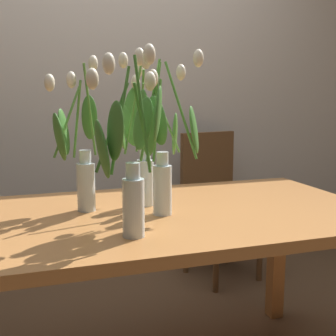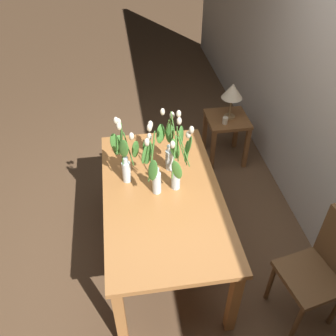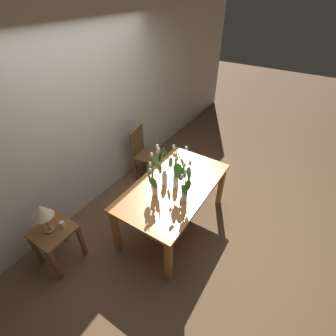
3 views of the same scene
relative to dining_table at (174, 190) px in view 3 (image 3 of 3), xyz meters
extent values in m
plane|color=brown|center=(0.00, 0.00, -0.65)|extent=(18.00, 18.00, 0.00)
cube|color=beige|center=(0.00, 1.39, 0.70)|extent=(9.00, 0.10, 2.70)
cube|color=#B7753D|center=(0.00, 0.00, 0.07)|extent=(1.60, 0.90, 0.04)
cube|color=#B7753D|center=(-0.74, -0.39, -0.30)|extent=(0.07, 0.07, 0.70)
cube|color=#B7753D|center=(0.74, -0.39, -0.30)|extent=(0.07, 0.07, 0.70)
cube|color=#B7753D|center=(-0.74, 0.39, -0.30)|extent=(0.07, 0.07, 0.70)
cube|color=#B7753D|center=(0.74, 0.39, -0.30)|extent=(0.07, 0.07, 0.70)
cylinder|color=silver|center=(-0.02, -0.04, 0.18)|extent=(0.07, 0.07, 0.18)
cylinder|color=silver|center=(-0.02, -0.04, 0.30)|extent=(0.04, 0.04, 0.05)
cylinder|color=silver|center=(-0.02, -0.04, 0.15)|extent=(0.06, 0.06, 0.11)
cylinder|color=#478433|center=(-0.07, -0.05, 0.47)|extent=(0.09, 0.03, 0.35)
ellipsoid|color=#F2E5C6|center=(-0.11, -0.06, 0.65)|extent=(0.04, 0.04, 0.06)
ellipsoid|color=#427F33|center=(-0.10, -0.09, 0.46)|extent=(0.04, 0.08, 0.17)
cylinder|color=#478433|center=(0.03, -0.08, 0.47)|extent=(0.10, 0.07, 0.34)
ellipsoid|color=#F2E5C6|center=(0.08, -0.11, 0.64)|extent=(0.04, 0.04, 0.06)
ellipsoid|color=#427F33|center=(0.08, -0.07, 0.40)|extent=(0.07, 0.09, 0.18)
cylinder|color=#478433|center=(-0.06, -0.06, 0.46)|extent=(0.07, 0.04, 0.34)
ellipsoid|color=#F2E5C6|center=(-0.09, -0.07, 0.64)|extent=(0.04, 0.04, 0.06)
ellipsoid|color=#427F33|center=(-0.09, -0.10, 0.40)|extent=(0.06, 0.08, 0.17)
cylinder|color=#478433|center=(-0.05, -0.06, 0.43)|extent=(0.05, 0.04, 0.28)
ellipsoid|color=#F2E5C6|center=(-0.07, -0.08, 0.58)|extent=(0.04, 0.04, 0.06)
ellipsoid|color=#427F33|center=(-0.06, -0.11, 0.44)|extent=(0.08, 0.11, 0.18)
cylinder|color=silver|center=(-0.28, 0.10, 0.18)|extent=(0.07, 0.07, 0.18)
cylinder|color=silver|center=(-0.28, 0.10, 0.30)|extent=(0.04, 0.04, 0.05)
cylinder|color=silver|center=(-0.28, 0.10, 0.15)|extent=(0.06, 0.06, 0.11)
cylinder|color=#56933D|center=(-0.25, 0.13, 0.46)|extent=(0.05, 0.06, 0.34)
ellipsoid|color=#F2E5C6|center=(-0.23, 0.16, 0.64)|extent=(0.04, 0.04, 0.06)
ellipsoid|color=#427F33|center=(-0.25, 0.18, 0.44)|extent=(0.07, 0.06, 0.17)
cylinder|color=#56933D|center=(-0.30, 0.11, 0.43)|extent=(0.04, 0.03, 0.28)
ellipsoid|color=#F2E5C6|center=(-0.32, 0.12, 0.58)|extent=(0.04, 0.04, 0.06)
ellipsoid|color=#427F33|center=(-0.35, 0.11, 0.39)|extent=(0.07, 0.07, 0.17)
cylinder|color=#56933D|center=(-0.34, 0.08, 0.43)|extent=(0.11, 0.04, 0.25)
ellipsoid|color=#F2E5C6|center=(-0.40, 0.06, 0.56)|extent=(0.04, 0.04, 0.06)
ellipsoid|color=#427F33|center=(-0.37, 0.04, 0.38)|extent=(0.07, 0.09, 0.18)
cylinder|color=silver|center=(-0.05, 0.11, 0.18)|extent=(0.07, 0.07, 0.18)
cylinder|color=silver|center=(-0.05, 0.11, 0.30)|extent=(0.04, 0.04, 0.05)
cylinder|color=silver|center=(-0.05, 0.11, 0.15)|extent=(0.06, 0.06, 0.11)
cylinder|color=#56933D|center=(-0.05, 0.16, 0.43)|extent=(0.02, 0.08, 0.27)
ellipsoid|color=#F2E5C6|center=(-0.06, 0.20, 0.57)|extent=(0.04, 0.04, 0.06)
ellipsoid|color=#4C8E38|center=(-0.09, 0.19, 0.40)|extent=(0.11, 0.06, 0.18)
cylinder|color=#56933D|center=(-0.04, 0.17, 0.46)|extent=(0.01, 0.10, 0.32)
ellipsoid|color=#F2E5C6|center=(-0.04, 0.21, 0.62)|extent=(0.04, 0.04, 0.06)
ellipsoid|color=#4C8E38|center=(-0.07, 0.21, 0.47)|extent=(0.11, 0.05, 0.18)
cylinder|color=#56933D|center=(0.02, 0.08, 0.45)|extent=(0.12, 0.05, 0.29)
ellipsoid|color=#F2E5C6|center=(0.08, 0.06, 0.61)|extent=(0.04, 0.04, 0.06)
ellipsoid|color=#4C8E38|center=(0.07, 0.10, 0.37)|extent=(0.05, 0.11, 0.18)
cylinder|color=#56933D|center=(-0.09, 0.13, 0.47)|extent=(0.07, 0.04, 0.35)
ellipsoid|color=#F2E5C6|center=(-0.12, 0.14, 0.65)|extent=(0.04, 0.04, 0.06)
ellipsoid|color=#4C8E38|center=(-0.14, 0.12, 0.40)|extent=(0.07, 0.10, 0.18)
cylinder|color=silver|center=(-0.18, -0.26, 0.18)|extent=(0.07, 0.07, 0.18)
cylinder|color=silver|center=(-0.18, -0.26, 0.30)|extent=(0.04, 0.04, 0.05)
cylinder|color=silver|center=(-0.18, -0.26, 0.15)|extent=(0.06, 0.06, 0.11)
cylinder|color=#3D752D|center=(-0.22, -0.28, 0.45)|extent=(0.07, 0.04, 0.31)
ellipsoid|color=#F2E5C6|center=(-0.26, -0.29, 0.61)|extent=(0.04, 0.04, 0.06)
ellipsoid|color=#427F33|center=(-0.25, -0.32, 0.42)|extent=(0.06, 0.09, 0.18)
cylinder|color=#3D752D|center=(-0.16, -0.27, 0.46)|extent=(0.05, 0.03, 0.34)
ellipsoid|color=#F2E5C6|center=(-0.14, -0.28, 0.64)|extent=(0.04, 0.04, 0.06)
ellipsoid|color=#427F33|center=(-0.11, -0.26, 0.47)|extent=(0.07, 0.08, 0.18)
cylinder|color=#3D752D|center=(-0.25, -0.27, 0.43)|extent=(0.11, 0.03, 0.26)
ellipsoid|color=#F2E5C6|center=(-0.30, -0.28, 0.57)|extent=(0.04, 0.04, 0.06)
ellipsoid|color=#427F33|center=(-0.28, -0.30, 0.37)|extent=(0.06, 0.10, 0.18)
cylinder|color=#3D752D|center=(-0.14, -0.22, 0.43)|extent=(0.07, 0.06, 0.26)
ellipsoid|color=#F2E5C6|center=(-0.11, -0.20, 0.56)|extent=(0.04, 0.04, 0.06)
ellipsoid|color=#427F33|center=(-0.13, -0.18, 0.43)|extent=(0.09, 0.07, 0.18)
cube|color=brown|center=(0.69, 0.95, -0.20)|extent=(0.47, 0.47, 0.04)
cylinder|color=brown|center=(0.89, 0.82, -0.43)|extent=(0.04, 0.04, 0.43)
cylinder|color=brown|center=(0.56, 0.75, -0.43)|extent=(0.04, 0.04, 0.43)
cylinder|color=brown|center=(0.83, 1.15, -0.43)|extent=(0.04, 0.04, 0.43)
cylinder|color=brown|center=(0.49, 1.08, -0.43)|extent=(0.04, 0.04, 0.43)
cube|color=brown|center=(0.66, 1.13, 0.05)|extent=(0.40, 0.11, 0.46)
cube|color=brown|center=(-1.23, 0.88, -0.12)|extent=(0.44, 0.44, 0.04)
cube|color=brown|center=(-1.42, 0.69, -0.39)|extent=(0.04, 0.04, 0.51)
cube|color=brown|center=(-1.04, 0.69, -0.39)|extent=(0.04, 0.04, 0.51)
cube|color=brown|center=(-1.42, 1.07, -0.39)|extent=(0.04, 0.04, 0.51)
cube|color=brown|center=(-1.04, 1.07, -0.39)|extent=(0.04, 0.04, 0.51)
cylinder|color=olive|center=(-1.24, 0.90, -0.09)|extent=(0.12, 0.12, 0.02)
cylinder|color=olive|center=(-1.24, 0.90, 0.03)|extent=(0.02, 0.02, 0.22)
cone|color=beige|center=(-1.24, 0.90, 0.22)|extent=(0.22, 0.22, 0.16)
cylinder|color=beige|center=(-1.13, 0.82, -0.06)|extent=(0.06, 0.06, 0.07)
camera|label=1|loc=(-0.49, -1.52, 0.52)|focal=46.98mm
camera|label=2|loc=(1.97, -0.26, 2.04)|focal=38.98mm
camera|label=3|loc=(-2.02, -1.20, 2.17)|focal=26.06mm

